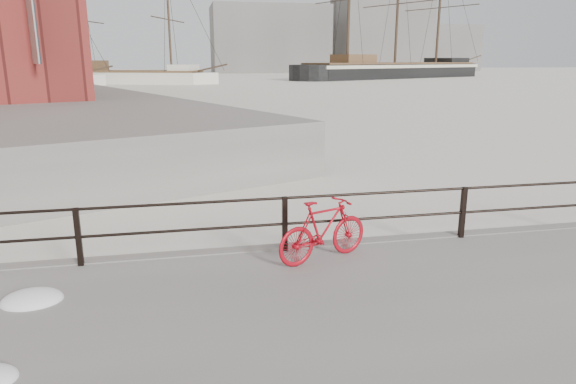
{
  "coord_description": "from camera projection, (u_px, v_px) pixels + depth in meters",
  "views": [
    {
      "loc": [
        -5.21,
        -8.74,
        3.72
      ],
      "look_at": [
        -3.1,
        1.5,
        1.0
      ],
      "focal_mm": 32.0,
      "sensor_mm": 36.0,
      "label": 1
    }
  ],
  "objects": [
    {
      "name": "schooner_mid",
      "position": [
        130.0,
        83.0,
        80.64
      ],
      "size": [
        33.45,
        23.04,
        22.01
      ],
      "primitive_type": null,
      "rotation": [
        0.0,
        0.0,
        -0.36
      ],
      "color": "beige",
      "rests_on": "ground"
    },
    {
      "name": "bicycle",
      "position": [
        324.0,
        230.0,
        8.74
      ],
      "size": [
        1.77,
        0.91,
        1.09
      ],
      "primitive_type": "imported",
      "rotation": [
        0.0,
        0.0,
        0.37
      ],
      "color": "#AA0B17",
      "rests_on": "promenade"
    },
    {
      "name": "barque_black",
      "position": [
        394.0,
        78.0,
        103.16
      ],
      "size": [
        59.76,
        41.5,
        32.59
      ],
      "primitive_type": null,
      "rotation": [
        0.0,
        0.0,
        0.44
      ],
      "color": "black",
      "rests_on": "ground"
    },
    {
      "name": "ground",
      "position": [
        455.0,
        251.0,
        10.24
      ],
      "size": [
        400.0,
        400.0,
        0.0
      ],
      "primitive_type": "plane",
      "color": "white",
      "rests_on": "ground"
    },
    {
      "name": "industrial_east",
      "position": [
        441.0,
        48.0,
        165.89
      ],
      "size": [
        20.0,
        16.0,
        14.0
      ],
      "primitive_type": "cube",
      "color": "gray",
      "rests_on": "ground"
    },
    {
      "name": "guardrail",
      "position": [
        463.0,
        212.0,
        9.88
      ],
      "size": [
        28.0,
        0.1,
        1.0
      ],
      "primitive_type": null,
      "color": "black",
      "rests_on": "promenade"
    },
    {
      "name": "schooner_left",
      "position": [
        10.0,
        86.0,
        71.58
      ],
      "size": [
        27.45,
        13.64,
        20.14
      ],
      "primitive_type": null,
      "rotation": [
        0.0,
        0.0,
        0.05
      ],
      "color": "beige",
      "rests_on": "ground"
    },
    {
      "name": "industrial_west",
      "position": [
        269.0,
        40.0,
        144.59
      ],
      "size": [
        32.0,
        18.0,
        18.0
      ],
      "primitive_type": "cube",
      "color": "gray",
      "rests_on": "ground"
    },
    {
      "name": "industrial_mid",
      "position": [
        380.0,
        31.0,
        155.41
      ],
      "size": [
        26.0,
        20.0,
        24.0
      ],
      "primitive_type": "cube",
      "color": "gray",
      "rests_on": "ground"
    }
  ]
}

